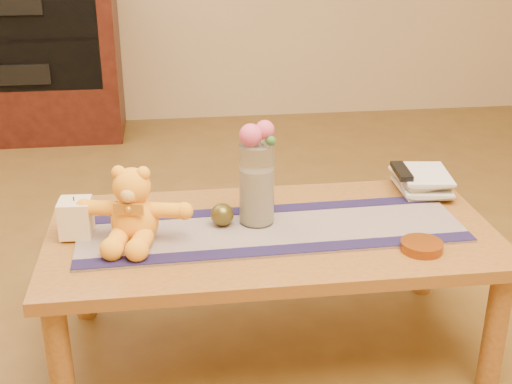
{
  "coord_description": "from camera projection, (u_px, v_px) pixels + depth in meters",
  "views": [
    {
      "loc": [
        -0.3,
        -1.9,
        1.39
      ],
      "look_at": [
        -0.05,
        0.0,
        0.58
      ],
      "focal_mm": 47.74,
      "sensor_mm": 36.0,
      "label": 1
    }
  ],
  "objects": [
    {
      "name": "teddy_bear",
      "position": [
        134.0,
        205.0,
        2.02
      ],
      "size": [
        0.38,
        0.34,
        0.22
      ],
      "primitive_type": null,
      "rotation": [
        0.0,
        0.0,
        -0.22
      ],
      "color": "#FFA420",
      "rests_on": "persian_runner"
    },
    {
      "name": "rose_right",
      "position": [
        265.0,
        130.0,
        2.06
      ],
      "size": [
        0.06,
        0.06,
        0.06
      ],
      "primitive_type": "sphere",
      "color": "#D0496E",
      "rests_on": "glass_vase"
    },
    {
      "name": "rose_left",
      "position": [
        251.0,
        135.0,
        2.05
      ],
      "size": [
        0.07,
        0.07,
        0.07
      ],
      "primitive_type": "sphere",
      "color": "#D0496E",
      "rests_on": "glass_vase"
    },
    {
      "name": "pillar_candle",
      "position": [
        76.0,
        218.0,
        2.07
      ],
      "size": [
        0.1,
        0.1,
        0.11
      ],
      "primitive_type": "cube",
      "rotation": [
        0.0,
        0.0,
        -0.06
      ],
      "color": "beige",
      "rests_on": "persian_runner"
    },
    {
      "name": "cabinet_cavity",
      "position": [
        10.0,
        41.0,
        3.96
      ],
      "size": [
        1.02,
        0.03,
        0.61
      ],
      "primitive_type": "cube",
      "color": "black",
      "rests_on": "media_cabinet"
    },
    {
      "name": "candle_wick",
      "position": [
        74.0,
        199.0,
        2.04
      ],
      "size": [
        0.0,
        0.0,
        0.01
      ],
      "primitive_type": "cylinder",
      "rotation": [
        0.0,
        0.0,
        -0.06
      ],
      "color": "black",
      "rests_on": "pillar_candle"
    },
    {
      "name": "blue_flower_back",
      "position": [
        258.0,
        132.0,
        2.1
      ],
      "size": [
        0.04,
        0.04,
        0.04
      ],
      "primitive_type": "sphere",
      "color": "#4D68A8",
      "rests_on": "glass_vase"
    },
    {
      "name": "stereo_lower",
      "position": [
        18.0,
        70.0,
        4.14
      ],
      "size": [
        0.42,
        0.28,
        0.12
      ],
      "primitive_type": "cube",
      "color": "black",
      "rests_on": "media_cabinet"
    },
    {
      "name": "floor",
      "position": [
        271.0,
        348.0,
        2.32
      ],
      "size": [
        5.5,
        5.5,
        0.0
      ],
      "primitive_type": "plane",
      "color": "brown",
      "rests_on": "ground"
    },
    {
      "name": "book_lower",
      "position": [
        401.0,
        185.0,
        2.4
      ],
      "size": [
        0.2,
        0.25,
        0.02
      ],
      "primitive_type": "imported",
      "rotation": [
        0.0,
        0.0,
        -0.17
      ],
      "color": "beige",
      "rests_on": "book_bottom"
    },
    {
      "name": "media_cabinet",
      "position": [
        20.0,
        52.0,
        4.22
      ],
      "size": [
        1.2,
        0.5,
        1.1
      ],
      "primitive_type": "cube",
      "color": "black",
      "rests_on": "floor"
    },
    {
      "name": "table_leg_fr",
      "position": [
        495.0,
        332.0,
        2.05
      ],
      "size": [
        0.07,
        0.07,
        0.41
      ],
      "primitive_type": "cylinder",
      "color": "brown",
      "rests_on": "floor"
    },
    {
      "name": "table_leg_bl",
      "position": [
        82.0,
        266.0,
        2.43
      ],
      "size": [
        0.07,
        0.07,
        0.41
      ],
      "primitive_type": "cylinder",
      "color": "brown",
      "rests_on": "floor"
    },
    {
      "name": "table_leg_br",
      "position": [
        426.0,
        244.0,
        2.58
      ],
      "size": [
        0.07,
        0.07,
        0.41
      ],
      "primitive_type": "cylinder",
      "color": "brown",
      "rests_on": "floor"
    },
    {
      "name": "table_leg_fl",
      "position": [
        60.0,
        367.0,
        1.9
      ],
      "size": [
        0.07,
        0.07,
        0.41
      ],
      "primitive_type": "cylinder",
      "color": "brown",
      "rests_on": "floor"
    },
    {
      "name": "potpourri_fill",
      "position": [
        257.0,
        196.0,
        2.14
      ],
      "size": [
        0.09,
        0.09,
        0.18
      ],
      "primitive_type": "cylinder",
      "color": "beige",
      "rests_on": "glass_vase"
    },
    {
      "name": "glass_vase",
      "position": [
        257.0,
        184.0,
        2.12
      ],
      "size": [
        0.11,
        0.11,
        0.26
      ],
      "primitive_type": "cylinder",
      "color": "silver",
      "rests_on": "persian_runner"
    },
    {
      "name": "persian_runner",
      "position": [
        272.0,
        230.0,
        2.13
      ],
      "size": [
        1.21,
        0.38,
        0.01
      ],
      "primitive_type": "cube",
      "rotation": [
        0.0,
        0.0,
        0.02
      ],
      "color": "#1B234D",
      "rests_on": "coffee_table_top"
    },
    {
      "name": "stereo_upper",
      "position": [
        9.0,
        3.0,
        3.98
      ],
      "size": [
        0.42,
        0.28,
        0.1
      ],
      "primitive_type": "cube",
      "color": "black",
      "rests_on": "media_cabinet"
    },
    {
      "name": "book_top",
      "position": [
        402.0,
        175.0,
        2.39
      ],
      "size": [
        0.19,
        0.24,
        0.02
      ],
      "primitive_type": "imported",
      "rotation": [
        0.0,
        0.0,
        -0.14
      ],
      "color": "beige",
      "rests_on": "book_upper"
    },
    {
      "name": "tv_remote",
      "position": [
        402.0,
        171.0,
        2.37
      ],
      "size": [
        0.06,
        0.16,
        0.02
      ],
      "primitive_type": "cube",
      "rotation": [
        0.0,
        0.0,
        -0.08
      ],
      "color": "black",
      "rests_on": "book_top"
    },
    {
      "name": "book_bottom",
      "position": [
        399.0,
        190.0,
        2.41
      ],
      "size": [
        0.17,
        0.23,
        0.02
      ],
      "primitive_type": "imported",
      "rotation": [
        0.0,
        0.0,
        -0.03
      ],
      "color": "beige",
      "rests_on": "coffee_table_top"
    },
    {
      "name": "blue_flower_side",
      "position": [
        246.0,
        137.0,
        2.08
      ],
      "size": [
        0.04,
        0.04,
        0.04
      ],
      "primitive_type": "sphere",
      "color": "#4D68A8",
      "rests_on": "glass_vase"
    },
    {
      "name": "amber_dish",
      "position": [
        422.0,
        246.0,
        2.01
      ],
      "size": [
        0.16,
        0.16,
        0.03
      ],
      "primitive_type": "cylinder",
      "rotation": [
        0.0,
        0.0,
        -0.39
      ],
      "color": "#BF5914",
      "rests_on": "coffee_table_top"
    },
    {
      "name": "leaf_sprig",
      "position": [
        271.0,
        141.0,
        2.05
      ],
      "size": [
        0.03,
        0.03,
        0.03
      ],
      "primitive_type": "sphere",
      "color": "#33662D",
      "rests_on": "glass_vase"
    },
    {
      "name": "coffee_table_top",
      "position": [
        272.0,
        235.0,
        2.15
      ],
      "size": [
        1.4,
        0.7,
        0.04
      ],
      "primitive_type": "cube",
      "color": "brown",
      "rests_on": "floor"
    },
    {
      "name": "cabinet_shelf",
      "position": [
        13.0,
        38.0,
        4.04
      ],
      "size": [
        1.02,
        0.2,
        0.02
      ],
      "primitive_type": "cube",
      "color": "black",
      "rests_on": "media_cabinet"
    },
    {
      "name": "book_upper",
      "position": [
        398.0,
        179.0,
        2.4
      ],
      "size": [
        0.17,
        0.23,
        0.02
      ],
      "primitive_type": "imported",
      "rotation": [
        0.0,
        0.0,
        0.02
      ],
      "color": "beige",
      "rests_on": "book_lower"
    },
    {
      "name": "bronze_ball",
      "position": [
        222.0,
        215.0,
        2.14
      ],
      "size": [
        0.09,
        0.09,
        0.07
      ],
      "primitive_type": "sphere",
      "rotation": [
        0.0,
        0.0,
        0.35
      ],
      "color": "#4E451A",
      "rests_on": "persian_runner"
    },
    {
      "name": "runner_border_near",
      "position": [
        281.0,
        250.0,
        2.0
      ],
      "size": [
        1.2,
        0.09,
        0.0
      ],
      "primitive_type": "cube",
      "rotation": [
        0.0,
        0.0,
        0.02
      ],
      "color": "#19133A",
      "rests_on": "persian_runner"
    },
    {
      "name": "runner_border_far",
      "position": [
        264.0,
        209.0,
        2.26
      ],
      "size": [
        1.2,
        0.09,
        0.0
      ],
      "primitive_type": "cube",
      "rotation": [
        0.0,
        0.0,
        0.02
      ],
      "color": "#19133A",
      "rests_on": "persian_runner"
    }
  ]
}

